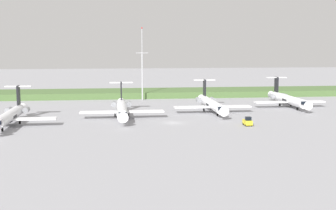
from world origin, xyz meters
TOP-DOWN VIEW (x-y plane):
  - ground_plane at (0.00, 30.00)m, footprint 500.00×500.00m
  - grass_berm at (0.00, 61.90)m, footprint 320.00×20.00m
  - regional_jet_nearest at (-40.76, 1.21)m, footprint 22.81×31.00m
  - regional_jet_second at (-13.04, 10.35)m, footprint 22.81×31.00m
  - regional_jet_third at (13.61, 17.21)m, footprint 22.81×31.00m
  - regional_jet_fourth at (40.63, 25.55)m, footprint 22.81×31.00m
  - antenna_mast at (-4.99, 49.14)m, footprint 4.40×0.50m
  - baggage_tug at (17.64, -6.10)m, footprint 1.72×3.20m

SIDE VIEW (x-z plane):
  - ground_plane at x=0.00m, z-range 0.00..0.00m
  - baggage_tug at x=17.64m, z-range -0.15..2.15m
  - grass_berm at x=0.00m, z-range 0.00..2.33m
  - regional_jet_nearest at x=-40.76m, z-range -1.96..7.04m
  - regional_jet_second at x=-13.04m, z-range -1.96..7.04m
  - regional_jet_third at x=13.61m, z-range -1.96..7.04m
  - regional_jet_fourth at x=40.63m, z-range -1.96..7.04m
  - antenna_mast at x=-4.99m, z-range -2.28..23.94m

